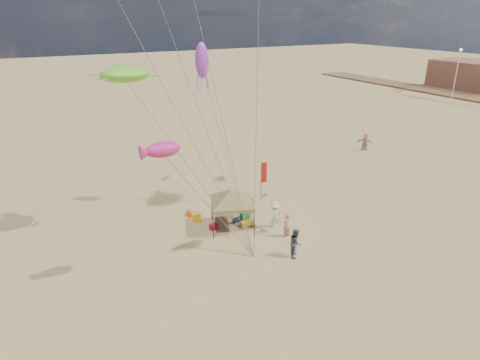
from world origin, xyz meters
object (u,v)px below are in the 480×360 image
Objects in this scene: feather_flag at (263,175)px; person_near_b at (296,243)px; cooler_red at (214,227)px; person_near_c at (275,215)px; cooler_blue at (249,201)px; chair_yellow at (196,218)px; person_near_a at (287,225)px; person_far_c at (365,142)px; beach_cart at (247,223)px; lamp_north at (458,65)px; canopy_tent at (232,191)px; chair_green at (244,215)px.

feather_flag is 8.12m from person_near_b.
cooler_red is 0.29× the size of person_near_c.
cooler_blue is 4.86m from chair_yellow.
person_near_c is at bearing -107.62° from person_near_a.
cooler_blue is at bearing -106.40° from person_far_c.
lamp_north reaches higher than beach_cart.
canopy_tent is 22.05m from person_far_c.
chair_yellow is 23.07m from person_far_c.
person_near_b is (0.29, -5.58, 0.56)m from chair_green.
lamp_north is (54.88, 21.72, 2.76)m from canopy_tent.
feather_flag is 4.57× the size of chair_yellow.
canopy_tent is 2.77m from beach_cart.
chair_yellow is (-4.79, -0.82, 0.16)m from cooler_blue.
cooler_red is 0.77× the size of chair_yellow.
beach_cart is at bearing -37.80° from chair_yellow.
cooler_blue is at bearing 9.67° from chair_yellow.
person_near_a is at bearing -70.96° from chair_green.
chair_green is 0.78× the size of beach_cart.
person_far_c is at bearing -164.79° from person_near_a.
person_near_b is at bearing 59.69° from person_near_c.
feather_flag reaches higher than person_near_c.
person_near_c reaches higher than beach_cart.
cooler_red is at bearing -67.71° from chair_yellow.
cooler_red is 60.20m from lamp_north.
canopy_tent is at bearing -42.46° from person_near_c.
cooler_red is at bearing -103.87° from person_far_c.
cooler_red is at bearing -40.67° from person_near_c.
chair_green is at bearing -158.53° from lamp_north.
beach_cart is at bearing -123.12° from cooler_blue.
person_near_b is (3.43, -6.87, 0.56)m from chair_yellow.
chair_green is (1.35, 0.66, -2.41)m from canopy_tent.
canopy_tent is 5.01m from feather_flag.
canopy_tent reaches higher than person_far_c.
chair_green is at bearing -128.03° from cooler_blue.
cooler_blue is 0.29× the size of person_far_c.
person_near_b is (-0.89, -2.17, 0.06)m from person_near_a.
beach_cart is 1.99m from person_near_c.
lamp_north reaches higher than chair_green.
feather_flag is at bearing 35.62° from chair_green.
chair_yellow is at bearing -172.95° from feather_flag.
feather_flag is 0.39× the size of lamp_north.
beach_cart is 0.49× the size of person_near_b.
person_near_a is (4.32, -4.70, 0.50)m from chair_yellow.
feather_flag is 3.56× the size of beach_cart.
canopy_tent is 2.67× the size of person_near_c.
person_near_b is 0.22× the size of lamp_north.
chair_yellow is (-0.62, 1.51, 0.16)m from cooler_red.
lamp_north is at bearing -170.85° from person_near_a.
person_near_c is (0.04, 1.47, 0.07)m from person_near_a.
cooler_blue is 55.50m from lamp_north.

